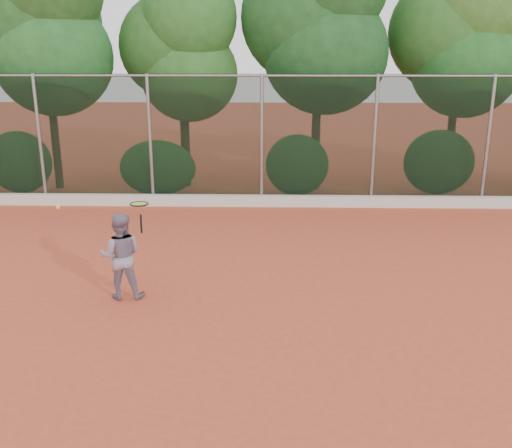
{
  "coord_description": "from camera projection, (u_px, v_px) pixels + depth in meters",
  "views": [
    {
      "loc": [
        0.23,
        -8.23,
        4.05
      ],
      "look_at": [
        0.0,
        1.0,
        1.25
      ],
      "focal_mm": 40.0,
      "sensor_mm": 36.0,
      "label": 1
    }
  ],
  "objects": [
    {
      "name": "ground",
      "position": [
        254.0,
        317.0,
        9.05
      ],
      "size": [
        80.0,
        80.0,
        0.0
      ],
      "primitive_type": "plane",
      "color": "#C64A2E",
      "rests_on": "ground"
    },
    {
      "name": "tennis_player",
      "position": [
        121.0,
        256.0,
        9.6
      ],
      "size": [
        0.77,
        0.63,
        1.5
      ],
      "primitive_type": "imported",
      "rotation": [
        0.0,
        0.0,
        3.23
      ],
      "color": "gray",
      "rests_on": "ground"
    },
    {
      "name": "chainlink_fence",
      "position": [
        262.0,
        137.0,
        15.21
      ],
      "size": [
        24.09,
        0.09,
        3.5
      ],
      "color": "black",
      "rests_on": "ground"
    },
    {
      "name": "concrete_curb",
      "position": [
        261.0,
        201.0,
        15.54
      ],
      "size": [
        24.0,
        0.2,
        0.3
      ],
      "primitive_type": "cube",
      "color": "silver",
      "rests_on": "ground"
    },
    {
      "name": "tennis_ball_in_flight",
      "position": [
        58.0,
        207.0,
        9.49
      ],
      "size": [
        0.07,
        0.07,
        0.07
      ],
      "color": "#EBF537",
      "rests_on": "ground"
    },
    {
      "name": "foliage_backdrop",
      "position": [
        244.0,
        39.0,
        16.38
      ],
      "size": [
        23.7,
        3.63,
        7.55
      ],
      "color": "#3A2816",
      "rests_on": "ground"
    },
    {
      "name": "tennis_racket",
      "position": [
        139.0,
        206.0,
        9.16
      ],
      "size": [
        0.41,
        0.41,
        0.52
      ],
      "color": "black",
      "rests_on": "ground"
    }
  ]
}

